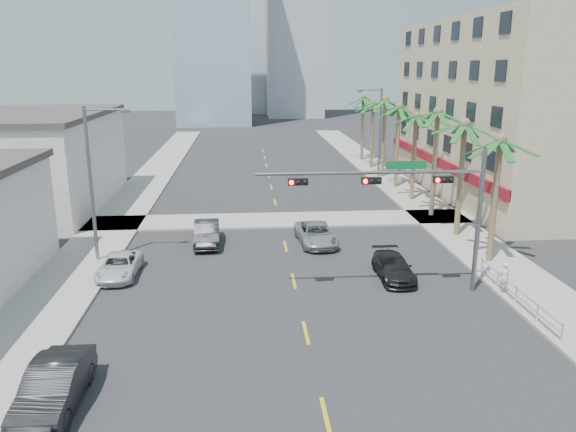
{
  "coord_description": "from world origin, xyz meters",
  "views": [
    {
      "loc": [
        -2.48,
        -17.9,
        11.12
      ],
      "look_at": [
        -0.27,
        10.42,
        3.5
      ],
      "focal_mm": 35.0,
      "sensor_mm": 36.0,
      "label": 1
    }
  ],
  "objects_px": {
    "car_lane_left": "(207,233)",
    "car_lane_right": "(393,267)",
    "pedestrian": "(504,277)",
    "car_parked_far": "(119,266)",
    "traffic_signal_mast": "(417,195)",
    "car_parked_mid": "(54,387)",
    "car_lane_center": "(316,234)"
  },
  "relations": [
    {
      "from": "traffic_signal_mast",
      "to": "car_parked_mid",
      "type": "relative_size",
      "value": 2.36
    },
    {
      "from": "car_parked_far",
      "to": "car_lane_right",
      "type": "distance_m",
      "value": 14.87
    },
    {
      "from": "traffic_signal_mast",
      "to": "car_lane_center",
      "type": "height_order",
      "value": "traffic_signal_mast"
    },
    {
      "from": "car_lane_right",
      "to": "pedestrian",
      "type": "distance_m",
      "value": 5.59
    },
    {
      "from": "car_lane_center",
      "to": "pedestrian",
      "type": "height_order",
      "value": "pedestrian"
    },
    {
      "from": "car_lane_right",
      "to": "pedestrian",
      "type": "relative_size",
      "value": 2.76
    },
    {
      "from": "car_parked_mid",
      "to": "pedestrian",
      "type": "height_order",
      "value": "pedestrian"
    },
    {
      "from": "car_lane_right",
      "to": "car_lane_left",
      "type": "bearing_deg",
      "value": 147.02
    },
    {
      "from": "car_parked_far",
      "to": "traffic_signal_mast",
      "type": "bearing_deg",
      "value": -12.21
    },
    {
      "from": "traffic_signal_mast",
      "to": "car_parked_far",
      "type": "xyz_separation_m",
      "value": [
        -15.18,
        3.51,
        -4.47
      ]
    },
    {
      "from": "pedestrian",
      "to": "car_lane_center",
      "type": "bearing_deg",
      "value": -53.89
    },
    {
      "from": "car_lane_left",
      "to": "car_parked_mid",
      "type": "bearing_deg",
      "value": -105.31
    },
    {
      "from": "car_parked_far",
      "to": "car_lane_left",
      "type": "xyz_separation_m",
      "value": [
        4.4,
        5.36,
        0.15
      ]
    },
    {
      "from": "car_parked_mid",
      "to": "pedestrian",
      "type": "xyz_separation_m",
      "value": [
        19.27,
        8.12,
        0.15
      ]
    },
    {
      "from": "car_lane_left",
      "to": "pedestrian",
      "type": "xyz_separation_m",
      "value": [
        15.3,
        -9.47,
        0.18
      ]
    },
    {
      "from": "car_parked_mid",
      "to": "car_lane_left",
      "type": "distance_m",
      "value": 18.04
    },
    {
      "from": "traffic_signal_mast",
      "to": "pedestrian",
      "type": "xyz_separation_m",
      "value": [
        4.52,
        -0.6,
        -4.14
      ]
    },
    {
      "from": "car_parked_far",
      "to": "pedestrian",
      "type": "relative_size",
      "value": 2.75
    },
    {
      "from": "car_parked_mid",
      "to": "traffic_signal_mast",
      "type": "bearing_deg",
      "value": 30.84
    },
    {
      "from": "traffic_signal_mast",
      "to": "car_parked_far",
      "type": "bearing_deg",
      "value": 166.98
    },
    {
      "from": "car_lane_left",
      "to": "car_lane_right",
      "type": "xyz_separation_m",
      "value": [
        10.4,
        -6.79,
        -0.12
      ]
    },
    {
      "from": "traffic_signal_mast",
      "to": "car_lane_left",
      "type": "xyz_separation_m",
      "value": [
        -10.78,
        8.87,
        -4.32
      ]
    },
    {
      "from": "car_parked_far",
      "to": "pedestrian",
      "type": "height_order",
      "value": "pedestrian"
    },
    {
      "from": "car_lane_right",
      "to": "car_parked_far",
      "type": "bearing_deg",
      "value": 174.64
    },
    {
      "from": "car_lane_left",
      "to": "car_lane_center",
      "type": "distance_m",
      "value": 7.02
    },
    {
      "from": "car_parked_far",
      "to": "pedestrian",
      "type": "xyz_separation_m",
      "value": [
        19.7,
        -4.11,
        0.33
      ]
    },
    {
      "from": "car_parked_far",
      "to": "car_lane_center",
      "type": "xyz_separation_m",
      "value": [
        11.4,
        4.91,
        0.07
      ]
    },
    {
      "from": "car_lane_left",
      "to": "pedestrian",
      "type": "height_order",
      "value": "pedestrian"
    },
    {
      "from": "car_lane_center",
      "to": "pedestrian",
      "type": "distance_m",
      "value": 12.26
    },
    {
      "from": "car_parked_far",
      "to": "car_lane_left",
      "type": "distance_m",
      "value": 6.94
    },
    {
      "from": "car_lane_left",
      "to": "car_lane_center",
      "type": "relative_size",
      "value": 0.94
    },
    {
      "from": "traffic_signal_mast",
      "to": "pedestrian",
      "type": "distance_m",
      "value": 6.15
    }
  ]
}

